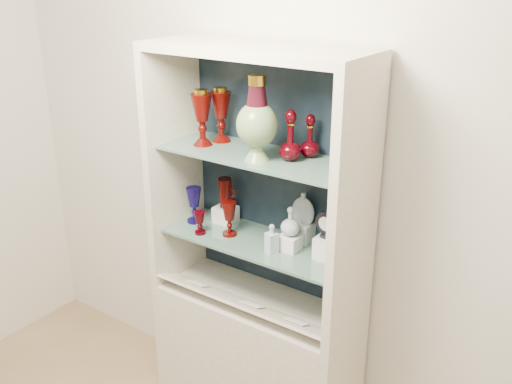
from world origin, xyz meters
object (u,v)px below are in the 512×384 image
Objects in this scene: ruby_decanter_a at (291,132)px; ruby_goblet_tall at (229,219)px; cobalt_goblet at (194,205)px; ruby_goblet_small at (200,223)px; lidded_bowl at (350,163)px; pedestal_lamp_right at (221,115)px; ruby_pitcher at (225,193)px; pedestal_lamp_left at (202,118)px; clear_round_decanter at (290,222)px; ruby_decanter_b at (310,134)px; flat_flask at (303,208)px; clear_square_bottle at (272,239)px; cameo_medallion at (326,225)px; enamel_urn at (257,119)px.

ruby_decanter_a reaches higher than ruby_goblet_tall.
ruby_goblet_small is (0.11, -0.09, -0.04)m from cobalt_goblet.
lidded_bowl is at bearing -2.79° from ruby_decanter_a.
ruby_pitcher is (0.00, 0.01, -0.39)m from pedestal_lamp_right.
clear_round_decanter is at bearing 4.57° from pedestal_lamp_left.
lidded_bowl is at bearing -14.05° from ruby_pitcher.
clear_round_decanter is at bearing -111.50° from ruby_decanter_b.
flat_flask is at bearing 156.27° from lidded_bowl.
ruby_decanter_a is at bearing -116.36° from ruby_decanter_b.
cobalt_goblet is 0.23m from ruby_goblet_tall.
lidded_bowl is 0.67× the size of clear_square_bottle.
ruby_decanter_b is at bearing 61.88° from clear_square_bottle.
clear_square_bottle is at bearing -28.33° from ruby_pitcher.
flat_flask is at bearing 73.65° from clear_square_bottle.
ruby_decanter_a is at bearing -174.10° from clear_round_decanter.
clear_round_decanter is (0.01, 0.00, -0.41)m from ruby_decanter_a.
cameo_medallion is (0.13, -0.07, -0.36)m from ruby_decanter_b.
clear_round_decanter reaches higher than cobalt_goblet.
pedestal_lamp_left is at bearing -167.94° from cameo_medallion.
pedestal_lamp_left reaches higher than clear_square_bottle.
ruby_pitcher is 1.21× the size of cameo_medallion.
ruby_decanter_b is (0.46, 0.03, -0.03)m from pedestal_lamp_right.
flat_flask reaches higher than ruby_goblet_tall.
clear_round_decanter is at bearing -8.13° from pedestal_lamp_right.
pedestal_lamp_right is 0.62m from clear_square_bottle.
cobalt_goblet is 0.17m from ruby_pitcher.
clear_round_decanter is (0.13, 0.08, -0.46)m from enamel_urn.
ruby_goblet_tall is (-0.19, 0.04, -0.52)m from enamel_urn.
flat_flask is at bearing 25.61° from ruby_goblet_small.
ruby_goblet_tall reaches higher than clear_square_bottle.
lidded_bowl is (0.73, 0.02, -0.08)m from pedestal_lamp_left.
pedestal_lamp_right is 0.57m from flat_flask.
ruby_goblet_tall is at bearing -160.68° from ruby_decanter_b.
pedestal_lamp_left is 2.31× the size of ruby_goblet_small.
clear_round_decanter reaches higher than ruby_goblet_small.
clear_round_decanter is at bearing 32.43° from enamel_urn.
clear_square_bottle is at bearing -120.21° from ruby_decanter_a.
ruby_pitcher is (-0.11, 0.11, 0.07)m from ruby_goblet_tall.
lidded_bowl reaches higher than ruby_pitcher.
flat_flask is (0.44, 0.21, 0.11)m from ruby_goblet_small.
pedestal_lamp_left is 0.10m from pedestal_lamp_right.
ruby_pitcher is 0.43m from clear_round_decanter.
cobalt_goblet is 1.63× the size of ruby_goblet_small.
cameo_medallion is (-0.11, 0.03, -0.30)m from lidded_bowl.
pedestal_lamp_left is 1.96× the size of clear_round_decanter.
lidded_bowl reaches higher than cameo_medallion.
clear_square_bottle is 0.89× the size of flat_flask.
ruby_decanter_b is 1.20× the size of ruby_goblet_tall.
clear_square_bottle is at bearing -8.05° from ruby_goblet_tall.
ruby_pitcher is at bearing 158.51° from clear_square_bottle.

